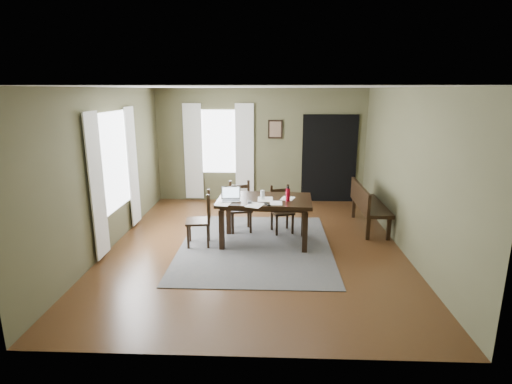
{
  "coord_description": "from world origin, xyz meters",
  "views": [
    {
      "loc": [
        0.27,
        -6.54,
        2.67
      ],
      "look_at": [
        0.0,
        0.3,
        0.9
      ],
      "focal_mm": 28.0,
      "sensor_mm": 36.0,
      "label": 1
    }
  ],
  "objects_px": {
    "dining_table": "(265,204)",
    "water_bottle": "(288,194)",
    "chair_back_left": "(240,207)",
    "chair_back_right": "(281,210)",
    "chair_end": "(201,220)",
    "laptop": "(231,197)",
    "bench": "(367,203)"
  },
  "relations": [
    {
      "from": "bench",
      "to": "chair_back_right",
      "type": "bearing_deg",
      "value": 99.75
    },
    {
      "from": "chair_end",
      "to": "water_bottle",
      "type": "relative_size",
      "value": 3.74
    },
    {
      "from": "dining_table",
      "to": "chair_back_right",
      "type": "relative_size",
      "value": 1.88
    },
    {
      "from": "bench",
      "to": "water_bottle",
      "type": "xyz_separation_m",
      "value": [
        -1.59,
        -1.02,
        0.42
      ]
    },
    {
      "from": "laptop",
      "to": "bench",
      "type": "bearing_deg",
      "value": 15.59
    },
    {
      "from": "chair_back_right",
      "to": "water_bottle",
      "type": "distance_m",
      "value": 0.9
    },
    {
      "from": "chair_back_left",
      "to": "water_bottle",
      "type": "distance_m",
      "value": 1.27
    },
    {
      "from": "dining_table",
      "to": "chair_back_left",
      "type": "bearing_deg",
      "value": 129.67
    },
    {
      "from": "chair_end",
      "to": "laptop",
      "type": "distance_m",
      "value": 0.66
    },
    {
      "from": "chair_back_right",
      "to": "chair_back_left",
      "type": "bearing_deg",
      "value": 159.38
    },
    {
      "from": "laptop",
      "to": "water_bottle",
      "type": "xyz_separation_m",
      "value": [
        0.97,
        -0.02,
        0.06
      ]
    },
    {
      "from": "chair_end",
      "to": "chair_back_left",
      "type": "xyz_separation_m",
      "value": [
        0.62,
        0.79,
        -0.0
      ]
    },
    {
      "from": "dining_table",
      "to": "chair_back_left",
      "type": "xyz_separation_m",
      "value": [
        -0.48,
        0.64,
        -0.25
      ]
    },
    {
      "from": "chair_back_left",
      "to": "bench",
      "type": "bearing_deg",
      "value": -5.4
    },
    {
      "from": "bench",
      "to": "chair_end",
      "type": "bearing_deg",
      "value": 108.56
    },
    {
      "from": "dining_table",
      "to": "chair_back_right",
      "type": "xyz_separation_m",
      "value": [
        0.31,
        0.59,
        -0.28
      ]
    },
    {
      "from": "laptop",
      "to": "water_bottle",
      "type": "bearing_deg",
      "value": -6.92
    },
    {
      "from": "dining_table",
      "to": "chair_back_left",
      "type": "relative_size",
      "value": 1.76
    },
    {
      "from": "dining_table",
      "to": "laptop",
      "type": "relative_size",
      "value": 4.69
    },
    {
      "from": "chair_back_right",
      "to": "chair_end",
      "type": "bearing_deg",
      "value": -169.27
    },
    {
      "from": "bench",
      "to": "laptop",
      "type": "xyz_separation_m",
      "value": [
        -2.56,
        -1.01,
        0.36
      ]
    },
    {
      "from": "chair_end",
      "to": "laptop",
      "type": "xyz_separation_m",
      "value": [
        0.52,
        0.03,
        0.41
      ]
    },
    {
      "from": "laptop",
      "to": "chair_back_left",
      "type": "bearing_deg",
      "value": 76.84
    },
    {
      "from": "laptop",
      "to": "chair_end",
      "type": "bearing_deg",
      "value": 177.3
    },
    {
      "from": "chair_back_right",
      "to": "laptop",
      "type": "xyz_separation_m",
      "value": [
        -0.89,
        -0.72,
        0.44
      ]
    },
    {
      "from": "dining_table",
      "to": "water_bottle",
      "type": "height_order",
      "value": "water_bottle"
    },
    {
      "from": "dining_table",
      "to": "water_bottle",
      "type": "xyz_separation_m",
      "value": [
        0.4,
        -0.14,
        0.22
      ]
    },
    {
      "from": "dining_table",
      "to": "water_bottle",
      "type": "distance_m",
      "value": 0.47
    },
    {
      "from": "water_bottle",
      "to": "chair_end",
      "type": "bearing_deg",
      "value": -179.58
    },
    {
      "from": "chair_back_right",
      "to": "bench",
      "type": "xyz_separation_m",
      "value": [
        1.67,
        0.29,
        0.08
      ]
    },
    {
      "from": "chair_back_right",
      "to": "bench",
      "type": "relative_size",
      "value": 0.58
    },
    {
      "from": "chair_back_left",
      "to": "laptop",
      "type": "relative_size",
      "value": 2.67
    }
  ]
}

